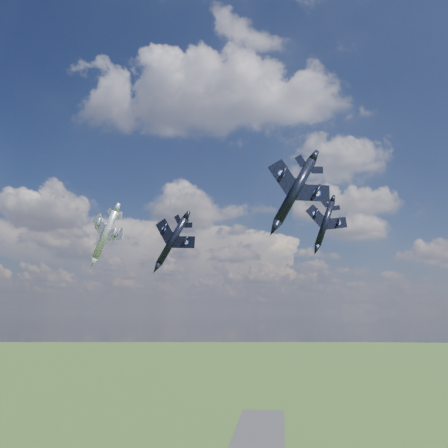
% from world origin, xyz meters
% --- Properties ---
extents(jet_lead_navy, '(11.60, 14.62, 7.28)m').
position_xyz_m(jet_lead_navy, '(-5.81, 10.01, 77.90)').
color(jet_lead_navy, black).
extents(jet_right_navy, '(14.49, 18.09, 8.69)m').
position_xyz_m(jet_right_navy, '(16.52, 0.52, 83.99)').
color(jet_right_navy, black).
extents(jet_high_navy, '(14.86, 17.91, 7.03)m').
position_xyz_m(jet_high_navy, '(24.80, 37.70, 86.04)').
color(jet_high_navy, black).
extents(jet_left_silver, '(16.77, 18.95, 8.29)m').
position_xyz_m(jet_left_silver, '(-24.08, 22.61, 81.78)').
color(jet_left_silver, gray).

